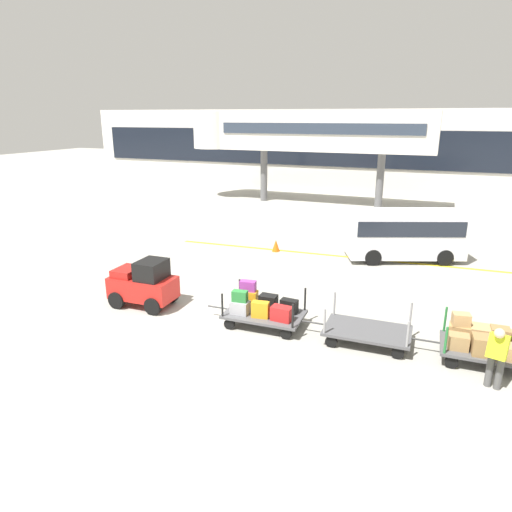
{
  "coord_description": "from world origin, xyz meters",
  "views": [
    {
      "loc": [
        5.79,
        -11.04,
        5.97
      ],
      "look_at": [
        0.43,
        2.14,
        1.58
      ],
      "focal_mm": 31.98,
      "sensor_mm": 36.0,
      "label": 1
    }
  ],
  "objects_px": {
    "baggage_cart_lead": "(262,308)",
    "baggage_cart_middle": "(367,331)",
    "baggage_handler": "(497,355)",
    "shuttle_van": "(404,231)",
    "baggage_cart_tail": "(487,342)",
    "safety_cone_near": "(276,246)",
    "baggage_tug": "(144,284)"
  },
  "relations": [
    {
      "from": "baggage_cart_lead",
      "to": "baggage_cart_middle",
      "type": "height_order",
      "value": "baggage_cart_lead"
    },
    {
      "from": "baggage_cart_middle",
      "to": "baggage_handler",
      "type": "relative_size",
      "value": 1.93
    },
    {
      "from": "baggage_handler",
      "to": "shuttle_van",
      "type": "xyz_separation_m",
      "value": [
        -2.81,
        9.5,
        0.37
      ]
    },
    {
      "from": "baggage_cart_tail",
      "to": "shuttle_van",
      "type": "xyz_separation_m",
      "value": [
        -2.73,
        8.23,
        0.7
      ]
    },
    {
      "from": "shuttle_van",
      "to": "baggage_handler",
      "type": "bearing_deg",
      "value": -73.52
    },
    {
      "from": "baggage_cart_lead",
      "to": "safety_cone_near",
      "type": "distance_m",
      "value": 7.75
    },
    {
      "from": "baggage_cart_middle",
      "to": "baggage_handler",
      "type": "height_order",
      "value": "baggage_handler"
    },
    {
      "from": "baggage_handler",
      "to": "safety_cone_near",
      "type": "bearing_deg",
      "value": 134.17
    },
    {
      "from": "baggage_cart_lead",
      "to": "safety_cone_near",
      "type": "height_order",
      "value": "baggage_cart_lead"
    },
    {
      "from": "baggage_tug",
      "to": "baggage_handler",
      "type": "bearing_deg",
      "value": -5.79
    },
    {
      "from": "shuttle_van",
      "to": "safety_cone_near",
      "type": "height_order",
      "value": "shuttle_van"
    },
    {
      "from": "baggage_cart_middle",
      "to": "shuttle_van",
      "type": "bearing_deg",
      "value": 88.64
    },
    {
      "from": "baggage_handler",
      "to": "baggage_tug",
      "type": "bearing_deg",
      "value": 174.21
    },
    {
      "from": "baggage_cart_lead",
      "to": "baggage_tug",
      "type": "bearing_deg",
      "value": -178.69
    },
    {
      "from": "baggage_cart_lead",
      "to": "shuttle_van",
      "type": "height_order",
      "value": "shuttle_van"
    },
    {
      "from": "baggage_tug",
      "to": "shuttle_van",
      "type": "xyz_separation_m",
      "value": [
        7.35,
        8.47,
        0.48
      ]
    },
    {
      "from": "baggage_cart_tail",
      "to": "safety_cone_near",
      "type": "distance_m",
      "value": 10.98
    },
    {
      "from": "baggage_cart_lead",
      "to": "shuttle_van",
      "type": "distance_m",
      "value": 9.02
    },
    {
      "from": "baggage_tug",
      "to": "baggage_handler",
      "type": "height_order",
      "value": "baggage_tug"
    },
    {
      "from": "baggage_tug",
      "to": "baggage_cart_middle",
      "type": "bearing_deg",
      "value": 1.07
    },
    {
      "from": "baggage_tug",
      "to": "safety_cone_near",
      "type": "bearing_deg",
      "value": 76.05
    },
    {
      "from": "baggage_tug",
      "to": "baggage_cart_middle",
      "type": "height_order",
      "value": "baggage_tug"
    },
    {
      "from": "shuttle_van",
      "to": "safety_cone_near",
      "type": "xyz_separation_m",
      "value": [
        -5.49,
        -0.96,
        -0.96
      ]
    },
    {
      "from": "baggage_tug",
      "to": "baggage_cart_tail",
      "type": "bearing_deg",
      "value": 1.36
    },
    {
      "from": "baggage_cart_tail",
      "to": "baggage_handler",
      "type": "distance_m",
      "value": 1.31
    },
    {
      "from": "baggage_cart_lead",
      "to": "baggage_cart_middle",
      "type": "distance_m",
      "value": 3.08
    },
    {
      "from": "safety_cone_near",
      "to": "baggage_cart_lead",
      "type": "bearing_deg",
      "value": -73.34
    },
    {
      "from": "shuttle_van",
      "to": "baggage_tug",
      "type": "bearing_deg",
      "value": -130.97
    },
    {
      "from": "baggage_handler",
      "to": "safety_cone_near",
      "type": "relative_size",
      "value": 2.84
    },
    {
      "from": "baggage_cart_tail",
      "to": "safety_cone_near",
      "type": "xyz_separation_m",
      "value": [
        -8.22,
        7.27,
        -0.26
      ]
    },
    {
      "from": "baggage_tug",
      "to": "baggage_handler",
      "type": "distance_m",
      "value": 10.22
    },
    {
      "from": "baggage_cart_tail",
      "to": "baggage_handler",
      "type": "height_order",
      "value": "baggage_handler"
    }
  ]
}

